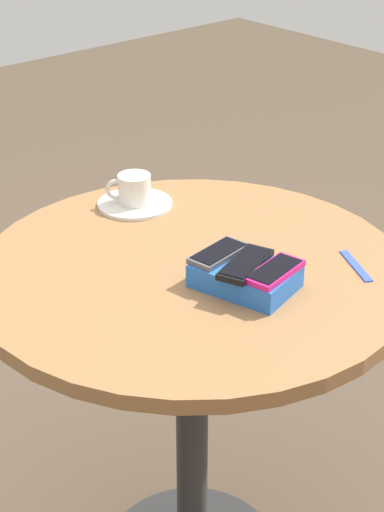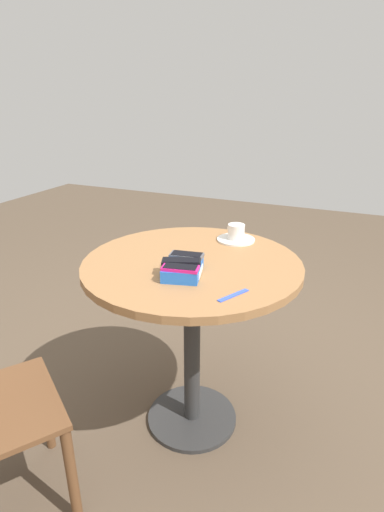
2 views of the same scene
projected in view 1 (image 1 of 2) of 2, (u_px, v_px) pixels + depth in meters
round_table at (192, 330)px, 1.74m from camera, size 0.85×0.85×0.79m
phone_box at (245, 276)px, 1.59m from camera, size 0.21×0.17×0.04m
phone_magenta at (275, 271)px, 1.54m from camera, size 0.08×0.13×0.01m
phone_black at (246, 264)px, 1.57m from camera, size 0.10×0.15×0.01m
phone_gray at (218, 253)px, 1.61m from camera, size 0.07×0.13×0.01m
saucer at (135, 204)px, 1.91m from camera, size 0.17×0.17×0.01m
coffee_cup at (133, 188)px, 1.89m from camera, size 0.08×0.09×0.07m
lanyard_strap at (356, 266)px, 1.66m from camera, size 0.12×0.07×0.00m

